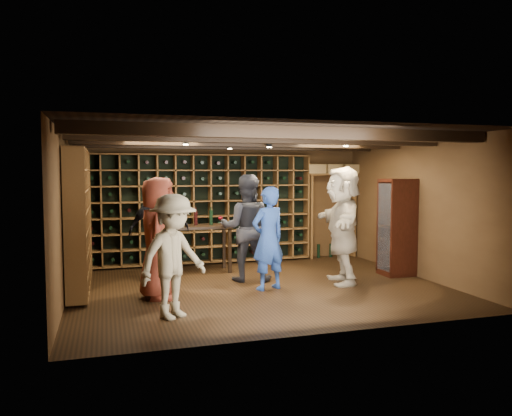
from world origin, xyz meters
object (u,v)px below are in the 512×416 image
object	(u,v)px
guest_woman_black	(159,230)
guest_beige	(343,225)
guest_khaki	(173,256)
display_cabinet	(397,229)
guest_red_floral	(158,238)
man_grey_suit	(246,228)
man_blue_shirt	(268,238)
tasting_table	(199,231)

from	to	relation	value
guest_woman_black	guest_beige	size ratio (longest dim) A/B	0.90
guest_khaki	guest_woman_black	bearing A→B (deg)	54.87
display_cabinet	guest_khaki	size ratio (longest dim) A/B	1.08
guest_khaki	guest_red_floral	bearing A→B (deg)	60.31
man_grey_suit	guest_khaki	distance (m)	2.43
man_grey_suit	display_cabinet	bearing A→B (deg)	-170.71
guest_woman_black	guest_khaki	world-z (taller)	guest_woman_black
display_cabinet	man_blue_shirt	distance (m)	2.65
display_cabinet	man_grey_suit	distance (m)	2.81
guest_red_floral	guest_woman_black	world-z (taller)	guest_red_floral
man_grey_suit	guest_beige	world-z (taller)	guest_beige
man_grey_suit	guest_red_floral	bearing A→B (deg)	42.90
guest_woman_black	guest_beige	distance (m)	3.15
guest_khaki	man_grey_suit	bearing A→B (deg)	17.61
guest_woman_black	display_cabinet	bearing A→B (deg)	160.91
man_grey_suit	guest_red_floral	xyz separation A→B (m)	(-1.59, -0.79, -0.02)
man_grey_suit	man_blue_shirt	bearing A→B (deg)	118.69
display_cabinet	guest_woman_black	size ratio (longest dim) A/B	0.97
man_grey_suit	tasting_table	xyz separation A→B (m)	(-0.66, 0.98, -0.14)
man_blue_shirt	guest_beige	world-z (taller)	guest_beige
display_cabinet	guest_woman_black	world-z (taller)	guest_woman_black
guest_beige	tasting_table	distance (m)	2.74
tasting_table	guest_woman_black	bearing A→B (deg)	-141.17
guest_red_floral	man_blue_shirt	bearing A→B (deg)	-77.42
display_cabinet	guest_khaki	bearing A→B (deg)	-160.28
guest_beige	display_cabinet	bearing A→B (deg)	118.14
guest_beige	tasting_table	xyz separation A→B (m)	(-2.19, 1.64, -0.21)
guest_red_floral	guest_khaki	xyz separation A→B (m)	(0.08, -1.10, -0.10)
tasting_table	display_cabinet	bearing A→B (deg)	-20.73
man_grey_suit	guest_beige	distance (m)	1.67
man_grey_suit	guest_khaki	xyz separation A→B (m)	(-1.52, -1.89, -0.12)
man_blue_shirt	guest_woman_black	bearing A→B (deg)	-52.35
display_cabinet	guest_khaki	world-z (taller)	display_cabinet
display_cabinet	guest_khaki	distance (m)	4.57
guest_beige	guest_khaki	bearing A→B (deg)	-53.61
guest_red_floral	guest_beige	bearing A→B (deg)	-76.53
guest_khaki	tasting_table	distance (m)	2.99
man_blue_shirt	display_cabinet	bearing A→B (deg)	170.08
guest_khaki	guest_beige	size ratio (longest dim) A/B	0.81
guest_khaki	guest_beige	distance (m)	3.29
man_blue_shirt	guest_red_floral	size ratio (longest dim) A/B	0.91
display_cabinet	guest_red_floral	distance (m)	4.40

